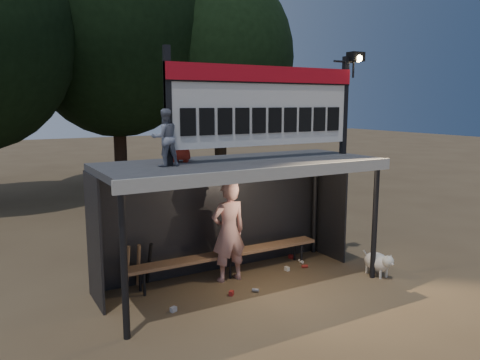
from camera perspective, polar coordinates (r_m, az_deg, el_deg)
name	(u,v)px	position (r m, az deg, el deg)	size (l,w,h in m)	color
ground	(241,285)	(8.84, 0.16, -12.72)	(80.00, 80.00, 0.00)	brown
player	(229,232)	(8.79, -1.40, -6.30)	(0.69, 0.46, 1.90)	silver
child_a	(165,138)	(7.56, -9.14, 5.11)	(0.45, 0.35, 0.92)	gray
child_b	(180,135)	(8.09, -7.29, 5.52)	(0.46, 0.30, 0.95)	maroon
dugout_shelter	(235,185)	(8.54, -0.65, -0.61)	(5.10, 2.08, 2.32)	#38383B
scoreboard_assembly	(269,103)	(8.48, 3.52, 9.34)	(4.10, 0.27, 1.99)	black
bench	(227,255)	(9.14, -1.57, -9.07)	(4.00, 0.35, 0.48)	#976A47
tree_mid	(115,28)	(19.50, -14.95, 17.42)	(7.22, 7.22, 10.36)	black
tree_right	(220,57)	(19.90, -2.46, 14.72)	(6.08, 6.08, 8.72)	black
dog	(378,262)	(9.59, 16.51, -9.54)	(0.36, 0.81, 0.49)	silver
bats	(138,265)	(8.78, -12.28, -10.12)	(0.48, 0.33, 0.84)	#976C46
litter	(267,276)	(9.18, 3.30, -11.63)	(3.30, 1.30, 0.08)	#AA1F1D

